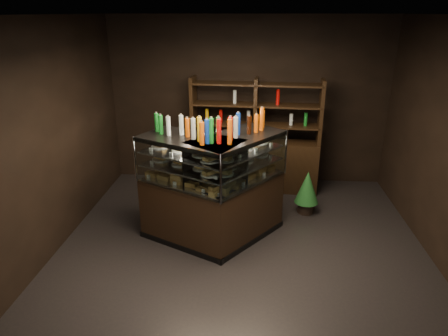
% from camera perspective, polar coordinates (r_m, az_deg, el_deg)
% --- Properties ---
extents(ground, '(5.00, 5.00, 0.00)m').
position_cam_1_polar(ground, '(5.59, 2.51, -11.42)').
color(ground, black).
rests_on(ground, ground).
extents(room_shell, '(5.02, 5.02, 3.01)m').
position_cam_1_polar(room_shell, '(4.82, 2.88, 8.36)').
color(room_shell, black).
rests_on(room_shell, ground).
extents(display_case, '(2.07, 1.52, 1.51)m').
position_cam_1_polar(display_case, '(5.59, -1.41, -5.42)').
color(display_case, black).
rests_on(display_case, ground).
extents(food_display, '(1.69, 1.09, 0.46)m').
position_cam_1_polar(food_display, '(5.33, -1.46, 0.65)').
color(food_display, '#B39040').
rests_on(food_display, display_case).
extents(bottles_top, '(1.51, 0.95, 0.30)m').
position_cam_1_polar(bottles_top, '(5.18, -1.53, 5.93)').
color(bottles_top, black).
rests_on(bottles_top, display_case).
extents(potted_conifer, '(0.38, 0.38, 0.81)m').
position_cam_1_polar(potted_conifer, '(6.43, 11.82, -2.59)').
color(potted_conifer, black).
rests_on(potted_conifer, ground).
extents(back_shelving, '(2.27, 0.56, 2.00)m').
position_cam_1_polar(back_shelving, '(7.16, 4.37, 1.66)').
color(back_shelving, black).
rests_on(back_shelving, ground).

